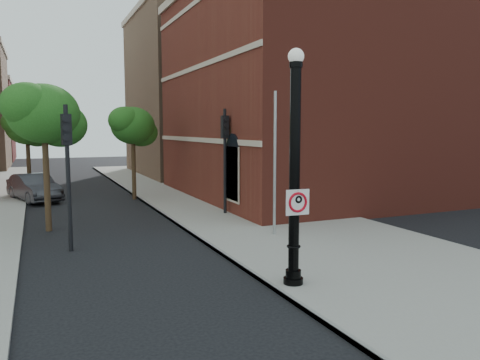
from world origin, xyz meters
name	(u,v)px	position (x,y,z in m)	size (l,w,h in m)	color
ground	(189,293)	(0.00, 0.00, 0.00)	(120.00, 120.00, 0.00)	black
sidewalk_right	(244,211)	(6.00, 10.00, 0.06)	(8.00, 60.00, 0.12)	gray
curb_edge	(167,216)	(2.05, 10.00, 0.07)	(0.10, 60.00, 0.14)	gray
brick_wall_building	(360,95)	(16.00, 14.00, 6.26)	(22.30, 16.30, 12.50)	maroon
bg_building_tan_b	(254,98)	(16.00, 30.00, 7.00)	(22.00, 14.00, 14.00)	#8A654B
lamppost	(294,180)	(2.59, -0.73, 2.81)	(0.51, 0.51, 6.09)	black
no_parking_sign	(298,202)	(2.60, -0.89, 2.28)	(0.65, 0.09, 0.65)	white
parked_car	(34,188)	(-3.57, 17.95, 0.78)	(1.65, 4.72, 1.56)	#2B2B30
traffic_signal_left	(67,153)	(-2.44, 5.48, 3.30)	(0.34, 0.42, 4.90)	black
traffic_signal_right	(225,144)	(4.76, 9.45, 3.40)	(0.32, 0.41, 5.04)	black
utility_pole	(275,165)	(4.80, 4.53, 2.75)	(0.11, 0.11, 5.50)	#999999
street_tree_a	(45,115)	(-3.00, 9.20, 4.64)	(3.26, 2.95, 5.88)	#372516
street_tree_b	(28,128)	(-3.79, 20.28, 4.15)	(2.92, 2.64, 5.26)	#372516
street_tree_c	(133,127)	(1.82, 16.38, 4.23)	(2.98, 2.69, 5.37)	#372516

